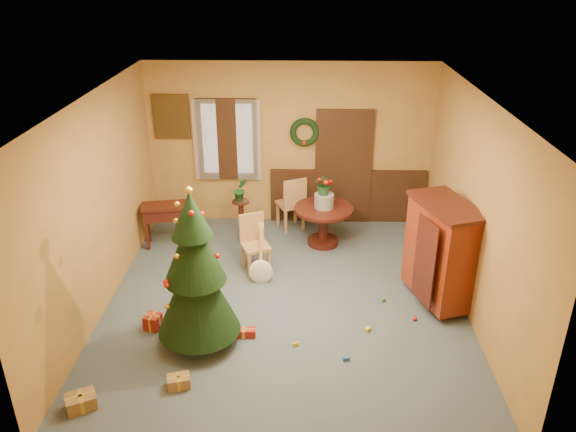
{
  "coord_description": "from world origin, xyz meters",
  "views": [
    {
      "loc": [
        0.22,
        -6.75,
        4.46
      ],
      "look_at": [
        0.03,
        0.4,
        1.15
      ],
      "focal_mm": 35.0,
      "sensor_mm": 36.0,
      "label": 1
    }
  ],
  "objects_px": {
    "writing_desk": "(168,215)",
    "christmas_tree": "(195,273)",
    "sideboard": "(442,250)",
    "dining_table": "(324,218)",
    "chair_near": "(254,241)"
  },
  "relations": [
    {
      "from": "chair_near",
      "to": "sideboard",
      "type": "distance_m",
      "value": 2.81
    },
    {
      "from": "dining_table",
      "to": "writing_desk",
      "type": "relative_size",
      "value": 1.12
    },
    {
      "from": "writing_desk",
      "to": "christmas_tree",
      "type": "bearing_deg",
      "value": -69.91
    },
    {
      "from": "christmas_tree",
      "to": "sideboard",
      "type": "relative_size",
      "value": 1.41
    },
    {
      "from": "chair_near",
      "to": "christmas_tree",
      "type": "relative_size",
      "value": 0.43
    },
    {
      "from": "dining_table",
      "to": "chair_near",
      "type": "bearing_deg",
      "value": -141.85
    },
    {
      "from": "chair_near",
      "to": "sideboard",
      "type": "bearing_deg",
      "value": -17.47
    },
    {
      "from": "writing_desk",
      "to": "sideboard",
      "type": "xyz_separation_m",
      "value": [
        4.17,
        -1.62,
        0.26
      ]
    },
    {
      "from": "chair_near",
      "to": "sideboard",
      "type": "xyz_separation_m",
      "value": [
        2.66,
        -0.84,
        0.32
      ]
    },
    {
      "from": "chair_near",
      "to": "writing_desk",
      "type": "relative_size",
      "value": 1.02
    },
    {
      "from": "dining_table",
      "to": "chair_near",
      "type": "xyz_separation_m",
      "value": [
        -1.1,
        -0.86,
        0.01
      ]
    },
    {
      "from": "dining_table",
      "to": "writing_desk",
      "type": "distance_m",
      "value": 2.61
    },
    {
      "from": "chair_near",
      "to": "writing_desk",
      "type": "distance_m",
      "value": 1.71
    },
    {
      "from": "chair_near",
      "to": "christmas_tree",
      "type": "bearing_deg",
      "value": -106.11
    },
    {
      "from": "christmas_tree",
      "to": "writing_desk",
      "type": "distance_m",
      "value": 2.87
    }
  ]
}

